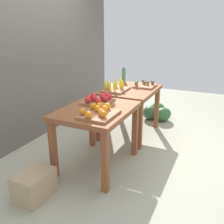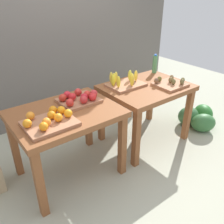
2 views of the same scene
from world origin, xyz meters
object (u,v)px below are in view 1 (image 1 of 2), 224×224
(kiwi_bin, at_px, (145,85))
(orange_bin, at_px, (98,112))
(display_table_left, at_px, (97,117))
(cardboard_produce_box, at_px, (34,185))
(display_table_right, at_px, (130,96))
(banana_crate, at_px, (115,88))
(water_bottle, at_px, (124,75))
(watermelon_pile, at_px, (157,112))
(apple_bin, at_px, (98,99))

(kiwi_bin, bearing_deg, orange_bin, 178.70)
(display_table_left, relative_size, cardboard_produce_box, 2.60)
(display_table_right, bearing_deg, kiwi_bin, -37.58)
(banana_crate, bearing_deg, water_bottle, 11.56)
(kiwi_bin, distance_m, watermelon_pile, 0.96)
(kiwi_bin, height_order, cardboard_produce_box, kiwi_bin)
(kiwi_bin, bearing_deg, display_table_right, 142.42)
(display_table_right, relative_size, banana_crate, 2.36)
(cardboard_produce_box, bearing_deg, watermelon_pile, -10.60)
(water_bottle, relative_size, watermelon_pile, 0.39)
(display_table_right, bearing_deg, apple_bin, 174.09)
(cardboard_produce_box, bearing_deg, banana_crate, -4.75)
(display_table_left, height_order, apple_bin, apple_bin)
(banana_crate, height_order, cardboard_produce_box, banana_crate)
(banana_crate, relative_size, kiwi_bin, 1.22)
(display_table_right, height_order, banana_crate, banana_crate)
(watermelon_pile, bearing_deg, cardboard_produce_box, 169.40)
(banana_crate, bearing_deg, orange_bin, -165.12)
(display_table_right, bearing_deg, display_table_left, 180.00)
(banana_crate, relative_size, cardboard_produce_box, 1.10)
(watermelon_pile, bearing_deg, apple_bin, 169.57)
(cardboard_produce_box, bearing_deg, display_table_right, -8.63)
(water_bottle, height_order, watermelon_pile, water_bottle)
(display_table_left, bearing_deg, cardboard_produce_box, 160.69)
(kiwi_bin, bearing_deg, display_table_left, 172.55)
(water_bottle, bearing_deg, orange_bin, -166.35)
(water_bottle, distance_m, cardboard_produce_box, 2.53)
(watermelon_pile, relative_size, cardboard_produce_box, 1.67)
(orange_bin, xyz_separation_m, cardboard_produce_box, (-0.64, 0.44, -0.67))
(banana_crate, distance_m, cardboard_produce_box, 1.88)
(orange_bin, distance_m, watermelon_pile, 2.35)
(banana_crate, xyz_separation_m, kiwi_bin, (0.46, -0.33, -0.02))
(orange_bin, xyz_separation_m, watermelon_pile, (2.24, -0.10, -0.69))
(display_table_right, relative_size, watermelon_pile, 1.56)
(banana_crate, bearing_deg, kiwi_bin, -36.01)
(display_table_left, relative_size, water_bottle, 3.96)
(apple_bin, bearing_deg, display_table_left, -156.83)
(display_table_right, xyz_separation_m, cardboard_produce_box, (-1.98, 0.30, -0.52))
(watermelon_pile, bearing_deg, banana_crate, 160.77)
(orange_bin, height_order, water_bottle, water_bottle)
(apple_bin, relative_size, kiwi_bin, 1.16)
(orange_bin, relative_size, watermelon_pile, 0.70)
(display_table_right, distance_m, watermelon_pile, 1.07)
(apple_bin, distance_m, watermelon_pile, 1.96)
(display_table_left, distance_m, water_bottle, 1.60)
(apple_bin, relative_size, cardboard_produce_box, 1.05)
(orange_bin, bearing_deg, display_table_right, 6.00)
(watermelon_pile, height_order, cardboard_produce_box, cardboard_produce_box)
(orange_bin, distance_m, banana_crate, 1.15)
(display_table_right, height_order, kiwi_bin, kiwi_bin)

